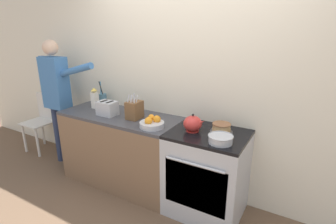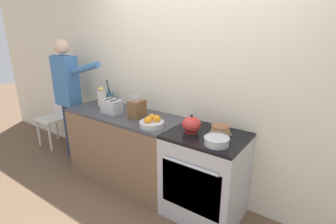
{
  "view_description": "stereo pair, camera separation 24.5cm",
  "coord_description": "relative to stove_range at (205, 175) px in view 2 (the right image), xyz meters",
  "views": [
    {
      "loc": [
        1.18,
        -1.91,
        1.87
      ],
      "look_at": [
        -0.07,
        0.27,
        1.03
      ],
      "focal_mm": 28.0,
      "sensor_mm": 36.0,
      "label": 1
    },
    {
      "loc": [
        1.39,
        -1.78,
        1.87
      ],
      "look_at": [
        -0.07,
        0.27,
        1.03
      ],
      "focal_mm": 28.0,
      "sensor_mm": 36.0,
      "label": 2
    }
  ],
  "objects": [
    {
      "name": "fruit_bowl",
      "position": [
        -0.56,
        -0.14,
        0.48
      ],
      "size": [
        0.25,
        0.25,
        0.12
      ],
      "color": "#B7BABF",
      "rests_on": "counter_cabinet"
    },
    {
      "name": "person_baker",
      "position": [
        -2.14,
        -0.02,
        0.58
      ],
      "size": [
        0.95,
        0.2,
        1.7
      ],
      "rotation": [
        0.0,
        0.0,
        0.04
      ],
      "color": "#283351",
      "rests_on": "ground_plane"
    },
    {
      "name": "milk_carton",
      "position": [
        -1.53,
        0.05,
        0.56
      ],
      "size": [
        0.07,
        0.07,
        0.26
      ],
      "color": "white",
      "rests_on": "counter_cabinet"
    },
    {
      "name": "mixing_bowl",
      "position": [
        0.17,
        -0.16,
        0.48
      ],
      "size": [
        0.22,
        0.22,
        0.07
      ],
      "color": "#B7BABF",
      "rests_on": "stove_range"
    },
    {
      "name": "counter_cabinet",
      "position": [
        -1.1,
        0.0,
        -0.0
      ],
      "size": [
        1.45,
        0.6,
        0.88
      ],
      "color": "brown",
      "rests_on": "ground_plane"
    },
    {
      "name": "dining_chair",
      "position": [
        -2.76,
        0.13,
        0.06
      ],
      "size": [
        0.4,
        0.4,
        0.87
      ],
      "rotation": [
        0.0,
        0.0,
        -0.04
      ],
      "color": "silver",
      "rests_on": "ground_plane"
    },
    {
      "name": "layer_cake",
      "position": [
        0.1,
        0.08,
        0.48
      ],
      "size": [
        0.22,
        0.22,
        0.09
      ],
      "color": "#4C4C51",
      "rests_on": "stove_range"
    },
    {
      "name": "tea_kettle",
      "position": [
        -0.15,
        -0.03,
        0.52
      ],
      "size": [
        0.22,
        0.18,
        0.18
      ],
      "color": "red",
      "rests_on": "stove_range"
    },
    {
      "name": "knife_block",
      "position": [
        -0.87,
        -0.02,
        0.54
      ],
      "size": [
        0.14,
        0.18,
        0.29
      ],
      "color": "brown",
      "rests_on": "counter_cabinet"
    },
    {
      "name": "toaster",
      "position": [
        -1.21,
        -0.07,
        0.52
      ],
      "size": [
        0.23,
        0.16,
        0.16
      ],
      "color": "#B7BABF",
      "rests_on": "counter_cabinet"
    },
    {
      "name": "utensil_crock",
      "position": [
        -1.53,
        0.2,
        0.52
      ],
      "size": [
        0.1,
        0.1,
        0.32
      ],
      "color": "#477084",
      "rests_on": "counter_cabinet"
    },
    {
      "name": "wall_back",
      "position": [
        -0.36,
        0.32,
        0.86
      ],
      "size": [
        8.0,
        0.04,
        2.6
      ],
      "color": "silver",
      "rests_on": "ground_plane"
    },
    {
      "name": "ground_plane",
      "position": [
        -0.36,
        -0.3,
        -0.44
      ],
      "size": [
        16.0,
        16.0,
        0.0
      ],
      "primitive_type": "plane",
      "color": "brown"
    },
    {
      "name": "stove_range",
      "position": [
        0.0,
        0.0,
        0.0
      ],
      "size": [
        0.75,
        0.63,
        0.88
      ],
      "color": "#B7BABF",
      "rests_on": "ground_plane"
    }
  ]
}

